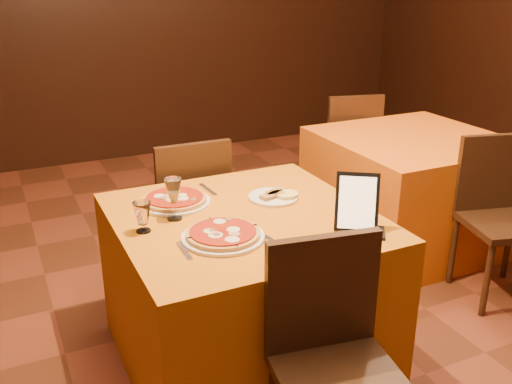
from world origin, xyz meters
name	(u,v)px	position (x,y,z in m)	size (l,w,h in m)	color
floor	(308,344)	(0.00, 0.00, -0.01)	(6.00, 7.00, 0.01)	#5E2D19
wall_back	(124,12)	(0.00, 3.50, 1.40)	(6.00, 0.01, 2.80)	black
main_table	(244,290)	(-0.33, 0.04, 0.38)	(1.10, 1.10, 0.75)	#C1680C
side_table	(410,190)	(1.20, 0.74, 0.38)	(1.10, 1.10, 0.75)	orange
chair_main_near	(341,380)	(-0.33, -0.76, 0.46)	(0.40, 0.40, 0.91)	black
chair_main_far	(186,210)	(-0.33, 0.87, 0.46)	(0.47, 0.47, 0.91)	black
chair_side_near	(505,223)	(1.20, -0.05, 0.46)	(0.38, 0.38, 0.91)	black
chair_side_far	(345,148)	(1.20, 1.53, 0.46)	(0.39, 0.39, 0.91)	black
pizza_near	(223,235)	(-0.50, -0.14, 0.77)	(0.34, 0.34, 0.03)	white
pizza_far	(175,201)	(-0.57, 0.30, 0.77)	(0.33, 0.33, 0.03)	white
cutlet_dish	(273,196)	(-0.13, 0.16, 0.76)	(0.24, 0.24, 0.03)	white
wine_glass	(174,199)	(-0.62, 0.13, 0.84)	(0.06, 0.06, 0.19)	tan
water_glass	(143,217)	(-0.78, 0.07, 0.81)	(0.06, 0.06, 0.13)	silver
tablet	(357,202)	(0.03, -0.28, 0.87)	(0.18, 0.02, 0.24)	black
knife	(259,233)	(-0.35, -0.15, 0.75)	(0.24, 0.02, 0.01)	silver
fork_near	(184,251)	(-0.68, -0.18, 0.75)	(0.16, 0.02, 0.01)	#ABABB2
fork_far	(208,190)	(-0.36, 0.40, 0.75)	(0.18, 0.02, 0.01)	silver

